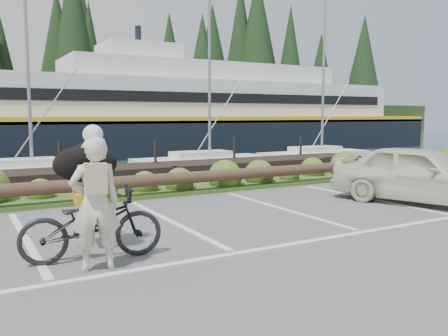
{
  "coord_description": "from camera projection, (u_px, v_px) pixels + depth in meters",
  "views": [
    {
      "loc": [
        -3.51,
        -6.24,
        2.04
      ],
      "look_at": [
        0.6,
        1.03,
        1.1
      ],
      "focal_mm": 38.0,
      "sensor_mm": 36.0,
      "label": 1
    }
  ],
  "objects": [
    {
      "name": "log_rail",
      "position": [
        129.0,
        201.0,
        11.32
      ],
      "size": [
        32.0,
        0.3,
        0.6
      ],
      "primitive_type": null,
      "color": "#443021",
      "rests_on": "ground"
    },
    {
      "name": "ground",
      "position": [
        223.0,
        247.0,
        7.34
      ],
      "size": [
        72.0,
        72.0,
        0.0
      ],
      "primitive_type": "plane",
      "color": "#515153"
    },
    {
      "name": "cyclist",
      "position": [
        95.0,
        204.0,
        6.16
      ],
      "size": [
        0.7,
        0.51,
        1.77
      ],
      "primitive_type": "imported",
      "rotation": [
        0.0,
        0.0,
        3.01
      ],
      "color": "beige",
      "rests_on": "ground"
    },
    {
      "name": "bicycle",
      "position": [
        92.0,
        224.0,
        6.62
      ],
      "size": [
        2.03,
        0.94,
        1.03
      ],
      "primitive_type": "imported",
      "rotation": [
        0.0,
        0.0,
        1.44
      ],
      "color": "black",
      "rests_on": "ground"
    },
    {
      "name": "parked_car",
      "position": [
        421.0,
        174.0,
        10.89
      ],
      "size": [
        2.88,
        4.28,
        1.35
      ],
      "primitive_type": "imported",
      "rotation": [
        0.0,
        0.0,
        0.35
      ],
      "color": "beige",
      "rests_on": "ground"
    },
    {
      "name": "dog",
      "position": [
        86.0,
        164.0,
        7.12
      ],
      "size": [
        0.59,
        1.01,
        0.55
      ],
      "primitive_type": "ellipsoid",
      "rotation": [
        0.0,
        0.0,
        1.44
      ],
      "color": "black",
      "rests_on": "bicycle"
    },
    {
      "name": "vegetation_strip",
      "position": [
        120.0,
        194.0,
        11.92
      ],
      "size": [
        34.0,
        1.6,
        0.1
      ],
      "primitive_type": "cube",
      "color": "#3D5B21",
      "rests_on": "ground"
    }
  ]
}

